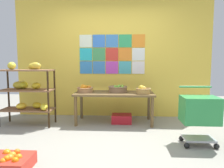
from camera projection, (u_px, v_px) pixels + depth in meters
ground at (106, 143)px, 3.23m from camera, size 9.29×9.29×0.00m
back_wall_with_art at (112, 59)px, 4.75m from camera, size 4.36×0.07×2.62m
banana_shelf_unit at (28, 88)px, 4.14m from camera, size 1.01×0.49×1.24m
display_table at (114, 96)px, 4.27m from camera, size 1.58×0.68×0.62m
fruit_basket_right at (118, 89)px, 4.33m from camera, size 0.39×0.39×0.15m
fruit_basket_left at (143, 90)px, 4.08m from camera, size 0.29×0.29×0.17m
fruit_basket_back_right at (85, 89)px, 4.29m from camera, size 0.34×0.34×0.16m
produce_crate_under_table at (122, 119)px, 4.30m from camera, size 0.40×0.30×0.17m
orange_crate_foreground at (6, 162)px, 2.43m from camera, size 0.54×0.40×0.20m
shopping_cart at (199, 112)px, 3.11m from camera, size 0.52×0.43×0.86m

